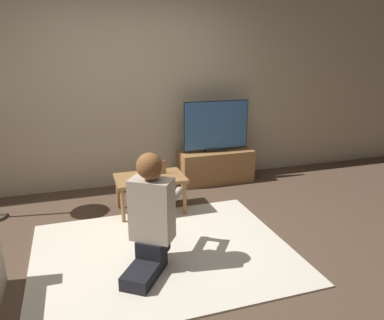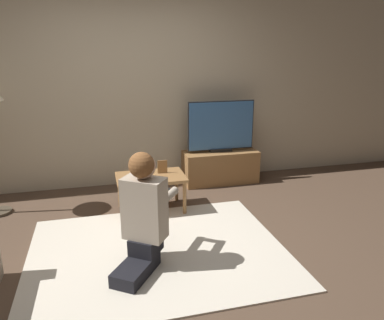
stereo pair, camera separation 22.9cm
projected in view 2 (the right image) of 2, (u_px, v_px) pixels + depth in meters
ground_plane at (158, 252)px, 3.39m from camera, size 10.00×10.00×0.00m
wall_back at (130, 87)px, 4.81m from camera, size 10.00×0.06×2.60m
rug at (158, 252)px, 3.39m from camera, size 2.28×1.81×0.02m
tv_stand at (220, 167)px, 5.12m from camera, size 1.01×0.39×0.44m
tv at (221, 126)px, 4.96m from camera, size 0.91×0.08×0.68m
coffee_table at (151, 180)px, 4.17m from camera, size 0.76×0.49×0.42m
person_kneeling at (143, 211)px, 3.03m from camera, size 0.67×0.81×0.99m
picture_frame at (162, 167)px, 4.23m from camera, size 0.11×0.01×0.15m
remote at (145, 179)px, 4.04m from camera, size 0.04×0.15×0.02m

